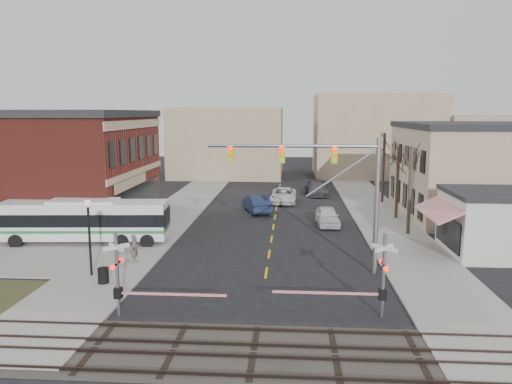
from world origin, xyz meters
TOP-DOWN VIEW (x-y plane):
  - ground at (0.00, 0.00)m, footprint 160.00×160.00m
  - sidewalk_west at (-9.50, 20.00)m, footprint 5.00×60.00m
  - sidewalk_east at (9.50, 20.00)m, footprint 5.00×60.00m
  - ballast_strip at (0.00, -8.00)m, footprint 160.00×5.00m
  - rail_tracks at (0.00, -8.00)m, footprint 160.00×3.91m
  - awning_shop at (15.97, 7.00)m, footprint 9.74×6.20m
  - tree_east_a at (10.50, 12.00)m, footprint 0.28×0.28m
  - tree_east_b at (10.80, 18.00)m, footprint 0.28×0.28m
  - tree_east_c at (11.00, 26.00)m, footprint 0.28×0.28m
  - transit_bus at (-13.42, 7.78)m, footprint 12.06×3.50m
  - traffic_signal_mast at (3.63, 2.41)m, footprint 9.97×0.30m
  - rr_crossing_west at (-6.14, -4.74)m, footprint 5.60×1.36m
  - rr_crossing_east at (5.26, -4.07)m, footprint 5.60×1.36m
  - street_lamp at (-10.02, 0.51)m, footprint 0.44×0.44m
  - trash_bin at (-8.84, -0.73)m, footprint 0.60×0.60m
  - car_a at (4.50, 14.96)m, footprint 1.99×4.61m
  - car_b at (-1.82, 20.16)m, footprint 3.21×5.43m
  - car_c at (0.64, 25.36)m, footprint 2.74×5.64m
  - car_d at (4.32, 30.56)m, footprint 2.63×5.47m
  - pedestrian_near at (-8.29, 3.15)m, footprint 0.49×0.69m
  - pedestrian_far at (-11.27, 8.67)m, footprint 1.16×1.19m

SIDE VIEW (x-z plane):
  - ground at x=0.00m, z-range 0.00..0.00m
  - ballast_strip at x=0.00m, z-range 0.00..0.06m
  - sidewalk_west at x=-9.50m, z-range 0.00..0.12m
  - sidewalk_east at x=9.50m, z-range 0.00..0.12m
  - rail_tracks at x=0.00m, z-range 0.05..0.19m
  - trash_bin at x=-8.84m, z-range 0.12..0.97m
  - car_d at x=4.32m, z-range 0.00..1.54m
  - car_c at x=0.64m, z-range 0.00..1.54m
  - car_a at x=4.50m, z-range 0.00..1.55m
  - car_b at x=-1.82m, z-range 0.00..1.69m
  - pedestrian_near at x=-8.29m, z-range 0.12..1.91m
  - pedestrian_far at x=-11.27m, z-range 0.12..2.05m
  - transit_bus at x=-13.42m, z-range 0.21..3.27m
  - rr_crossing_west at x=-6.14m, z-range -0.03..3.97m
  - rr_crossing_east at x=5.26m, z-range -0.03..3.97m
  - awning_shop at x=15.97m, z-range 0.01..4.31m
  - tree_east_b at x=10.80m, z-range 0.12..6.42m
  - street_lamp at x=-10.02m, z-range 1.06..5.49m
  - tree_east_a at x=10.50m, z-range 0.12..6.87m
  - tree_east_c at x=11.00m, z-range 0.12..7.32m
  - traffic_signal_mast at x=3.63m, z-range 1.74..9.74m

